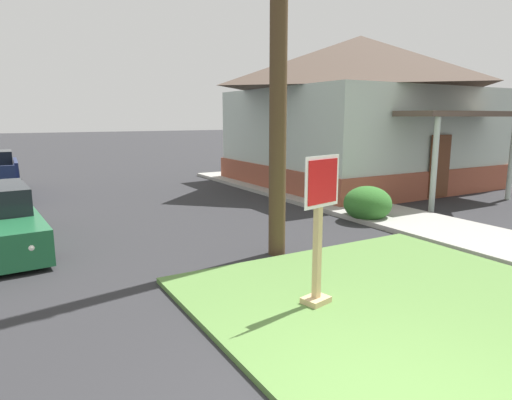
% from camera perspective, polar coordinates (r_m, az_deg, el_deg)
% --- Properties ---
extents(grass_corner_patch, '(5.49, 5.75, 0.08)m').
position_cam_1_polar(grass_corner_patch, '(6.55, 20.40, -13.16)').
color(grass_corner_patch, '#567F3D').
rests_on(grass_corner_patch, ground).
extents(sidewalk_strip, '(2.20, 19.63, 0.12)m').
position_cam_1_polar(sidewalk_strip, '(12.51, 14.80, -1.48)').
color(sidewalk_strip, '#9E9B93').
rests_on(sidewalk_strip, ground).
extents(stop_sign, '(0.67, 0.35, 2.04)m').
position_cam_1_polar(stop_sign, '(6.03, 8.04, -4.52)').
color(stop_sign, tan).
rests_on(stop_sign, grass_corner_patch).
extents(manhole_cover, '(0.70, 0.70, 0.02)m').
position_cam_1_polar(manhole_cover, '(6.04, 2.92, -14.92)').
color(manhole_cover, black).
rests_on(manhole_cover, ground).
extents(street_bench, '(0.47, 1.69, 0.85)m').
position_cam_1_polar(street_bench, '(13.84, 10.02, 2.09)').
color(street_bench, brown).
rests_on(street_bench, sidewalk_strip).
extents(corner_house, '(8.52, 9.34, 5.61)m').
position_cam_1_polar(corner_house, '(17.96, 12.97, 11.24)').
color(corner_house, brown).
rests_on(corner_house, ground).
extents(shrub_by_curb, '(1.21, 1.21, 0.89)m').
position_cam_1_polar(shrub_by_curb, '(11.58, 14.14, -0.45)').
color(shrub_by_curb, '#306928').
rests_on(shrub_by_curb, ground).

